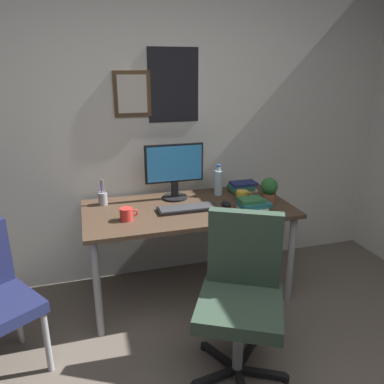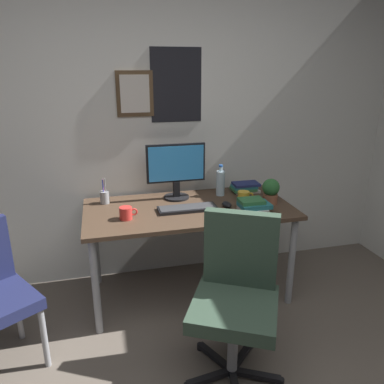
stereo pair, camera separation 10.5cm
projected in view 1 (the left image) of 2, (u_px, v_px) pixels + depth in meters
wall_back at (146, 122)px, 2.97m from camera, size 4.40×0.10×2.60m
desk at (188, 216)px, 2.81m from camera, size 1.53×0.76×0.73m
office_chair at (242, 289)px, 2.11m from camera, size 0.62×0.62×0.95m
monitor at (174, 169)px, 2.90m from camera, size 0.46×0.20×0.43m
keyboard at (187, 208)px, 2.72m from camera, size 0.43×0.15×0.03m
computer_mouse at (226, 204)px, 2.80m from camera, size 0.06×0.11×0.04m
water_bottle at (218, 182)px, 3.02m from camera, size 0.07×0.07×0.25m
coffee_mug_near at (242, 196)px, 2.89m from camera, size 0.13×0.09×0.09m
coffee_mug_far at (127, 214)px, 2.54m from camera, size 0.13×0.09×0.09m
potted_plant at (269, 189)px, 2.85m from camera, size 0.13×0.13×0.20m
pen_cup at (103, 198)px, 2.82m from camera, size 0.07×0.07×0.20m
book_stack_left at (242, 187)px, 3.12m from camera, size 0.23×0.15×0.08m
book_stack_right at (253, 205)px, 2.70m from camera, size 0.22×0.17×0.09m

